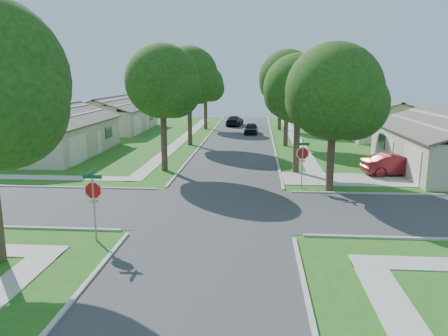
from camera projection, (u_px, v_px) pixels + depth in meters
ground at (218, 209)px, 22.51m from camera, size 100.00×100.00×0.00m
road_ns at (218, 209)px, 22.51m from camera, size 7.00×100.00×0.02m
sidewalk_ne at (296, 139)px, 47.40m from camera, size 1.20×40.00×0.04m
sidewalk_nw at (185, 137)px, 48.32m from camera, size 1.20×40.00×0.04m
driveway at (347, 179)px, 28.83m from camera, size 8.80×3.60×0.05m
stop_sign_sw at (93, 193)px, 17.86m from camera, size 1.05×0.80×2.98m
stop_sign_ne at (303, 155)px, 26.31m from camera, size 1.05×0.80×2.98m
tree_e_near at (299, 92)px, 29.76m from camera, size 4.97×4.80×8.28m
tree_e_mid at (288, 81)px, 41.33m from camera, size 5.59×5.40×9.21m
tree_e_far at (281, 82)px, 54.06m from camera, size 5.17×5.00×8.72m
tree_w_near at (163, 85)px, 30.37m from camera, size 5.38×5.20×8.97m
tree_w_mid at (190, 78)px, 42.00m from camera, size 5.80×5.60×9.56m
tree_w_far at (206, 85)px, 54.88m from camera, size 4.76×4.60×8.04m
tree_ne_corner at (335, 96)px, 24.96m from camera, size 5.80×5.60×8.66m
house_ne_far at (382, 123)px, 49.26m from camera, size 8.42×13.60×4.23m
house_nw_near at (51, 137)px, 38.03m from camera, size 8.42×13.60×4.23m
house_nw_far at (114, 118)px, 54.61m from camera, size 8.42×13.60×4.23m
car_driveway at (396, 165)px, 29.97m from camera, size 4.70×2.17×1.49m
car_curb_east at (251, 128)px, 51.31m from camera, size 1.67×3.83×1.29m
car_curb_west at (235, 121)px, 59.59m from camera, size 2.47×4.87×1.36m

